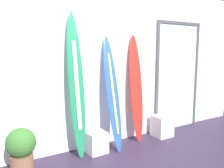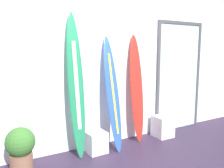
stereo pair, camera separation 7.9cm
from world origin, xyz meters
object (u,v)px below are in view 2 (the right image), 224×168
Objects in this scene: display_block_left at (163,126)px; potted_plant at (21,149)px; surfboard_cobalt at (113,93)px; glass_door at (179,75)px; display_block_center at (96,142)px; surfboard_emerald at (76,85)px; surfboard_crimson at (137,89)px.

potted_plant is at bearing -177.33° from display_block_left.
surfboard_cobalt is 4.71× the size of display_block_left.
potted_plant is (-3.24, -0.37, -0.79)m from glass_door.
display_block_center is at bearing -173.19° from glass_door.
surfboard_emerald is 6.57× the size of display_block_center.
display_block_left is at bearing -1.94° from surfboard_emerald.
display_block_left is at bearing 0.06° from surfboard_cobalt.
potted_plant is at bearing -173.47° from glass_door.
display_block_center is at bearing 179.90° from display_block_left.
surfboard_crimson is 1.21m from glass_door.
surfboard_emerald is 2.37m from glass_door.
display_block_left is (1.74, -0.06, -0.93)m from surfboard_emerald.
surfboard_emerald is at bearing 169.59° from display_block_center.
surfboard_cobalt is at bearing -179.94° from display_block_left.
potted_plant is at bearing -168.26° from surfboard_emerald.
surfboard_cobalt is at bearing 4.64° from potted_plant.
surfboard_emerald is at bearing -177.71° from surfboard_crimson.
potted_plant is (-1.18, -0.12, 0.19)m from display_block_center.
surfboard_crimson is at bearing 10.75° from surfboard_cobalt.
surfboard_emerald is 1.01m from display_block_center.
glass_door is at bearing 6.84° from surfboard_crimson.
surfboard_crimson is (1.18, 0.05, -0.15)m from surfboard_emerald.
surfboard_cobalt is at bearing -169.25° from surfboard_crimson.
display_block_left reaches higher than display_block_center.
potted_plant reaches higher than display_block_left.
surfboard_crimson reaches higher than display_block_center.
display_block_center is at bearing 6.03° from potted_plant.
display_block_center is 2.30m from glass_door.
display_block_left is (1.13, 0.00, -0.75)m from surfboard_cobalt.
glass_door reaches higher than display_block_left.
display_block_center is 0.53× the size of potted_plant.
surfboard_crimson is at bearing 6.34° from potted_plant.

